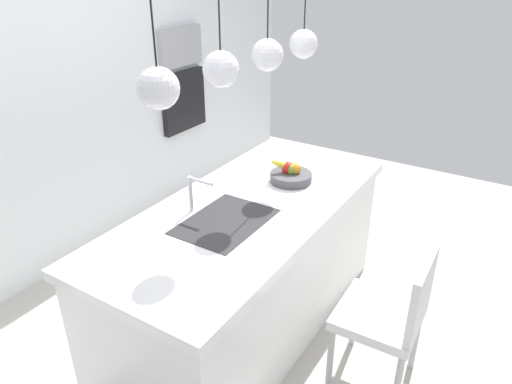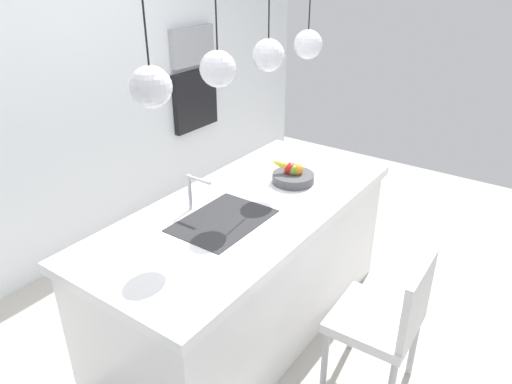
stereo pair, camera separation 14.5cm
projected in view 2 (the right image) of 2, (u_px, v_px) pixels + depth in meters
The scene contains 13 objects.
floor at pixel (248, 322), 3.23m from camera, with size 6.60×6.60×0.00m, color #BCB7AD.
back_wall at pixel (65, 97), 3.51m from camera, with size 6.00×0.10×2.60m, color white.
kitchen_island at pixel (247, 267), 3.03m from camera, with size 2.12×0.95×0.90m.
sink_basin at pixel (223, 221), 2.67m from camera, with size 0.56×0.40×0.02m, color #2D2D30.
faucet at pixel (193, 188), 2.72m from camera, with size 0.02×0.17×0.22m.
fruit_bowl at pixel (293, 175), 3.11m from camera, with size 0.27×0.27×0.16m.
microwave at pixel (192, 46), 4.35m from camera, with size 0.54×0.08×0.34m, color #9E9EA3.
oven at pixel (195, 100), 4.57m from camera, with size 0.56×0.08×0.56m, color black.
chair_near at pixel (387, 317), 2.54m from camera, with size 0.46×0.45×0.87m.
pendant_light_left at pixel (151, 86), 1.98m from camera, with size 0.18×0.18×0.78m.
pendant_light_center_left at pixel (218, 68), 2.30m from camera, with size 0.18×0.18×0.78m.
pendant_light_center_right at pixel (268, 55), 2.62m from camera, with size 0.18×0.18×0.78m.
pendant_light_right at pixel (308, 44), 2.94m from camera, with size 0.18×0.18×0.78m.
Camera 2 is at (-2.01, -1.49, 2.22)m, focal length 33.45 mm.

